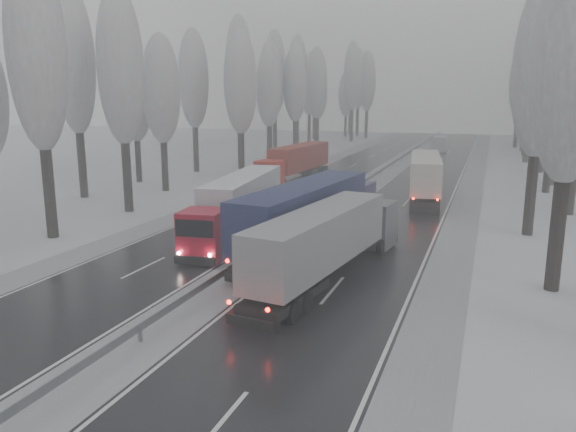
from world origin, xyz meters
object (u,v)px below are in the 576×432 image
Objects in this scene: box_truck_distant at (440,144)px; truck_red_red at (296,161)px; truck_red_white at (239,201)px; truck_grey_tarp at (329,237)px; truck_blue_box at (313,212)px; truck_cream_box at (425,173)px.

truck_red_red is at bearing -109.89° from box_truck_distant.
truck_red_white is 24.17m from truck_red_red.
truck_grey_tarp is 0.99× the size of truck_red_white.
truck_blue_box is 1.11× the size of truck_red_red.
truck_blue_box is 1.11× the size of truck_red_white.
truck_blue_box is 2.37× the size of box_truck_distant.
truck_grey_tarp is at bearing -92.59° from box_truck_distant.
truck_red_red reaches higher than truck_grey_tarp.
truck_blue_box reaches higher than truck_red_red.
truck_cream_box is (1.82, 24.99, 0.12)m from truck_grey_tarp.
truck_grey_tarp is at bearing -64.27° from truck_red_red.
truck_blue_box reaches higher than truck_cream_box.
truck_blue_box is at bearing -108.49° from truck_cream_box.
box_truck_distant is at bearing 86.33° from truck_cream_box.
truck_red_white is (-10.13, -17.70, -0.09)m from truck_cream_box.
truck_cream_box is at bearing -89.91° from box_truck_distant.
truck_cream_box is 1.04× the size of truck_red_red.
truck_grey_tarp is 70.27m from box_truck_distant.
truck_red_white is at bearing -126.83° from truck_cream_box.
truck_red_white is 1.00× the size of truck_red_red.
box_truck_distant is 63.42m from truck_red_white.
truck_red_red is (-12.54, 31.08, 0.03)m from truck_grey_tarp.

